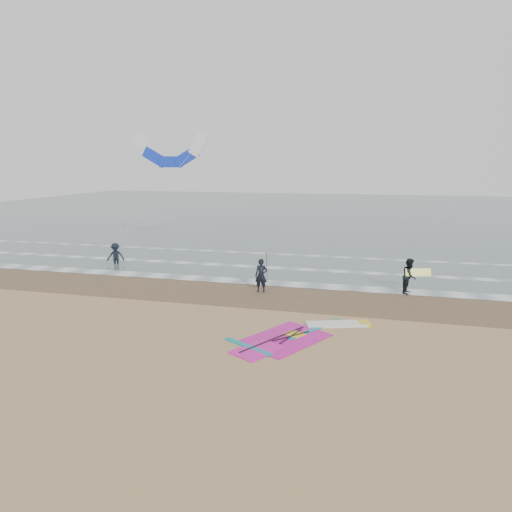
% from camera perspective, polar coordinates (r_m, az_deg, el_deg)
% --- Properties ---
extents(ground, '(120.00, 120.00, 0.00)m').
position_cam_1_polar(ground, '(17.79, 0.73, -10.33)').
color(ground, tan).
rests_on(ground, ground).
extents(sea_water, '(120.00, 80.00, 0.02)m').
position_cam_1_polar(sea_water, '(64.53, 10.73, 5.38)').
color(sea_water, '#47605E').
rests_on(sea_water, ground).
extents(wet_sand_band, '(120.00, 5.00, 0.01)m').
position_cam_1_polar(wet_sand_band, '(23.36, 4.17, -4.99)').
color(wet_sand_band, brown).
rests_on(wet_sand_band, ground).
extents(foam_waterline, '(120.00, 9.15, 0.02)m').
position_cam_1_polar(foam_waterline, '(27.59, 5.78, -2.40)').
color(foam_waterline, white).
rests_on(foam_waterline, ground).
extents(windsurf_rig, '(5.44, 5.15, 0.13)m').
position_cam_1_polar(windsurf_rig, '(18.18, 5.59, -9.77)').
color(windsurf_rig, white).
rests_on(windsurf_rig, ground).
extents(person_standing, '(0.66, 0.45, 1.77)m').
position_cam_1_polar(person_standing, '(23.77, 0.65, -2.47)').
color(person_standing, black).
rests_on(person_standing, ground).
extents(person_walking, '(0.92, 1.06, 1.85)m').
position_cam_1_polar(person_walking, '(24.81, 18.64, -2.40)').
color(person_walking, black).
rests_on(person_walking, ground).
extents(person_wading, '(1.30, 0.97, 1.80)m').
position_cam_1_polar(person_wading, '(31.76, -17.18, 0.58)').
color(person_wading, black).
rests_on(person_wading, ground).
extents(held_pole, '(0.17, 0.86, 1.82)m').
position_cam_1_polar(held_pole, '(23.61, 1.36, -1.54)').
color(held_pole, black).
rests_on(held_pole, ground).
extents(carried_kiteboard, '(1.30, 0.51, 0.39)m').
position_cam_1_polar(carried_kiteboard, '(24.70, 19.61, -1.94)').
color(carried_kiteboard, yellow).
rests_on(carried_kiteboard, ground).
extents(surf_kite, '(5.88, 4.27, 7.75)m').
position_cam_1_polar(surf_kite, '(33.84, -10.69, 12.53)').
color(surf_kite, white).
rests_on(surf_kite, ground).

